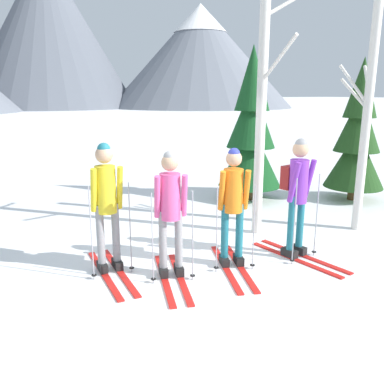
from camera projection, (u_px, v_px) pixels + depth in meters
The scene contains 9 objects.
ground_plane at pixel (196, 266), 5.94m from camera, with size 400.00×400.00×0.00m, color white.
skier_in_yellow at pixel (106, 200), 5.55m from camera, with size 0.61×1.72×1.85m.
skier_in_pink at pixel (170, 207), 5.40m from camera, with size 0.72×1.63×1.77m.
skier_in_orange at pixel (233, 201), 5.75m from camera, with size 0.79×1.67×1.76m.
skier_in_purple at pixel (297, 191), 6.07m from camera, with size 0.63×1.71×1.85m.
pine_tree_near at pixel (251, 132), 9.29m from camera, with size 1.47×1.47×3.56m.
pine_tree_mid at pixel (357, 137), 9.30m from camera, with size 1.37×1.37×3.30m.
birch_tree_tall at pixel (264, 80), 6.73m from camera, with size 0.96×1.06×5.28m.
birch_tree_slender at pixel (366, 115), 7.07m from camera, with size 0.59×0.59×4.18m.
Camera 1 is at (-2.51, -4.89, 2.50)m, focal length 37.42 mm.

